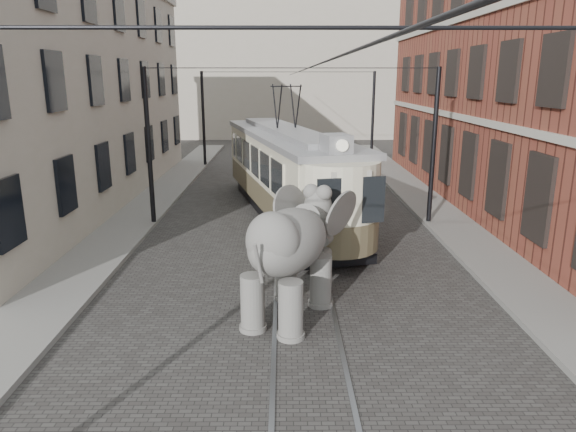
{
  "coord_description": "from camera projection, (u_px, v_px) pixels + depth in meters",
  "views": [
    {
      "loc": [
        -0.51,
        -13.88,
        5.61
      ],
      "look_at": [
        -0.39,
        -0.59,
        2.1
      ],
      "focal_mm": 32.76,
      "sensor_mm": 36.0,
      "label": 1
    }
  ],
  "objects": [
    {
      "name": "ground",
      "position": [
        302.0,
        282.0,
        14.86
      ],
      "size": [
        120.0,
        120.0,
        0.0
      ],
      "primitive_type": "plane",
      "color": "#3C3A38"
    },
    {
      "name": "tram_rails",
      "position": [
        302.0,
        282.0,
        14.85
      ],
      "size": [
        1.54,
        80.0,
        0.02
      ],
      "primitive_type": null,
      "color": "slate",
      "rests_on": "ground"
    },
    {
      "name": "sidewalk_right",
      "position": [
        513.0,
        279.0,
        14.89
      ],
      "size": [
        2.0,
        60.0,
        0.15
      ],
      "primitive_type": "cube",
      "color": "slate",
      "rests_on": "ground"
    },
    {
      "name": "sidewalk_left",
      "position": [
        71.0,
        281.0,
        14.78
      ],
      "size": [
        2.0,
        60.0,
        0.15
      ],
      "primitive_type": "cube",
      "color": "slate",
      "rests_on": "ground"
    },
    {
      "name": "brick_building",
      "position": [
        556.0,
        68.0,
        22.12
      ],
      "size": [
        8.0,
        26.0,
        12.0
      ],
      "primitive_type": "cube",
      "color": "brown",
      "rests_on": "ground"
    },
    {
      "name": "stucco_building",
      "position": [
        46.0,
        92.0,
        23.15
      ],
      "size": [
        7.0,
        24.0,
        10.0
      ],
      "primitive_type": "cube",
      "color": "#9F9683",
      "rests_on": "ground"
    },
    {
      "name": "distant_block",
      "position": [
        288.0,
        63.0,
        51.74
      ],
      "size": [
        28.0,
        10.0,
        14.0
      ],
      "primitive_type": "cube",
      "color": "#9F9683",
      "rests_on": "ground"
    },
    {
      "name": "catenary",
      "position": [
        292.0,
        152.0,
        18.92
      ],
      "size": [
        11.0,
        30.2,
        6.0
      ],
      "primitive_type": null,
      "color": "black",
      "rests_on": "ground"
    },
    {
      "name": "tram",
      "position": [
        286.0,
        152.0,
        21.35
      ],
      "size": [
        5.92,
        13.7,
        5.33
      ],
      "primitive_type": null,
      "rotation": [
        0.0,
        0.0,
        0.24
      ],
      "color": "beige",
      "rests_on": "ground"
    },
    {
      "name": "elephant",
      "position": [
        288.0,
        259.0,
        12.34
      ],
      "size": [
        4.42,
        5.49,
        2.95
      ],
      "primitive_type": null,
      "rotation": [
        0.0,
        0.0,
        -0.43
      ],
      "color": "slate",
      "rests_on": "ground"
    }
  ]
}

